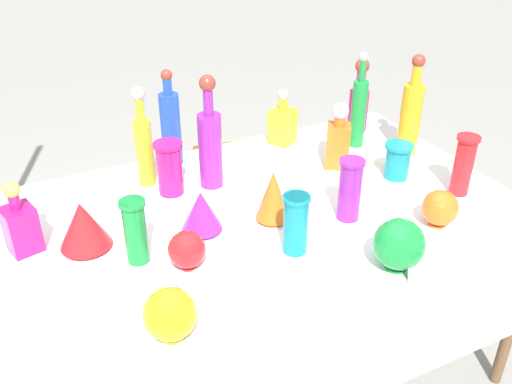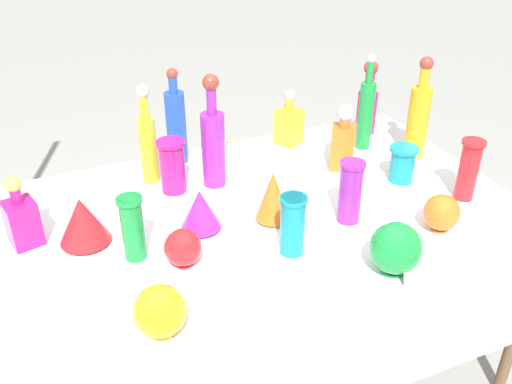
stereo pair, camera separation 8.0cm
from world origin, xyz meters
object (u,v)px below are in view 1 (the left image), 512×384
object	(u,v)px
slender_vase_0	(350,188)
fluted_vase_2	(273,195)
round_bowl_3	(440,208)
square_decanter_1	(282,123)
slender_vase_5	(398,160)
square_decanter_2	(338,140)
tall_bottle_5	(171,126)
tall_bottle_0	(359,110)
round_bowl_2	(187,250)
square_decanter_0	(20,225)
slender_vase_2	(170,167)
round_bowl_0	(170,314)
cardboard_box_behind_left	(236,175)
fluted_vase_0	(83,225)
round_bowl_1	(399,244)
fluted_vase_1	(202,211)
slender_vase_1	(135,230)
slender_vase_4	(464,164)
tall_bottle_3	(359,103)
tall_bottle_4	(144,144)
tall_bottle_1	(210,143)
tall_bottle_2	(411,114)
slender_vase_3	(296,222)

from	to	relation	value
slender_vase_0	fluted_vase_2	distance (m)	0.26
fluted_vase_2	round_bowl_3	size ratio (longest dim) A/B	1.44
square_decanter_1	slender_vase_5	distance (m)	0.54
square_decanter_2	tall_bottle_5	bearing A→B (deg)	151.14
tall_bottle_0	round_bowl_3	distance (m)	0.67
slender_vase_5	round_bowl_2	xyz separation A→B (m)	(-0.94, -0.18, -0.01)
square_decanter_0	slender_vase_2	bearing A→B (deg)	14.26
round_bowl_0	cardboard_box_behind_left	size ratio (longest dim) A/B	0.27
fluted_vase_0	round_bowl_1	bearing A→B (deg)	-32.26
fluted_vase_1	round_bowl_0	xyz separation A→B (m)	(-0.26, -0.43, -0.00)
slender_vase_1	fluted_vase_1	world-z (taller)	slender_vase_1
round_bowl_2	cardboard_box_behind_left	size ratio (longest dim) A/B	0.23
slender_vase_0	slender_vase_4	xyz separation A→B (m)	(0.47, -0.04, 0.00)
round_bowl_3	square_decanter_1	bearing A→B (deg)	101.38
tall_bottle_0	slender_vase_1	size ratio (longest dim) A/B	1.91
tall_bottle_0	round_bowl_1	bearing A→B (deg)	-116.65
tall_bottle_5	tall_bottle_0	bearing A→B (deg)	-14.23
square_decanter_2	fluted_vase_1	size ratio (longest dim) A/B	1.80
square_decanter_1	slender_vase_2	bearing A→B (deg)	-160.97
tall_bottle_0	round_bowl_3	bearing A→B (deg)	-99.86
square_decanter_0	round_bowl_2	world-z (taller)	square_decanter_0
tall_bottle_5	square_decanter_2	world-z (taller)	tall_bottle_5
fluted_vase_0	fluted_vase_1	world-z (taller)	fluted_vase_0
round_bowl_3	slender_vase_4	bearing A→B (deg)	31.42
slender_vase_4	cardboard_box_behind_left	xyz separation A→B (m)	(-0.23, 1.55, -0.76)
tall_bottle_0	tall_bottle_3	distance (m)	0.17
square_decanter_2	round_bowl_1	xyz separation A→B (m)	(-0.21, -0.65, -0.03)
square_decanter_2	fluted_vase_2	distance (m)	0.49
fluted_vase_0	round_bowl_2	world-z (taller)	fluted_vase_0
square_decanter_0	round_bowl_2	xyz separation A→B (m)	(0.44, -0.32, -0.03)
tall_bottle_4	slender_vase_5	xyz separation A→B (m)	(0.90, -0.39, -0.09)
slender_vase_1	fluted_vase_0	bearing A→B (deg)	133.53
tall_bottle_1	square_decanter_2	distance (m)	0.53
tall_bottle_1	tall_bottle_2	bearing A→B (deg)	-7.09
tall_bottle_2	tall_bottle_5	world-z (taller)	tall_bottle_2
tall_bottle_0	square_decanter_0	xyz separation A→B (m)	(-1.41, -0.17, -0.07)
slender_vase_1	cardboard_box_behind_left	size ratio (longest dim) A/B	0.39
slender_vase_3	round_bowl_3	xyz separation A→B (m)	(0.51, -0.09, -0.04)
tall_bottle_5	fluted_vase_0	distance (m)	0.64
square_decanter_0	slender_vase_5	bearing A→B (deg)	-5.78
tall_bottle_0	cardboard_box_behind_left	size ratio (longest dim) A/B	0.75
square_decanter_0	fluted_vase_1	distance (m)	0.57
square_decanter_0	tall_bottle_0	bearing A→B (deg)	7.03
tall_bottle_5	fluted_vase_1	xyz separation A→B (m)	(-0.08, -0.53, -0.09)
slender_vase_2	round_bowl_0	distance (m)	0.76
tall_bottle_2	slender_vase_0	world-z (taller)	tall_bottle_2
fluted_vase_2	round_bowl_3	xyz separation A→B (m)	(0.49, -0.28, -0.03)
fluted_vase_2	round_bowl_2	xyz separation A→B (m)	(-0.36, -0.12, -0.03)
tall_bottle_1	slender_vase_3	size ratio (longest dim) A/B	2.17
slender_vase_1	tall_bottle_5	bearing A→B (deg)	61.53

